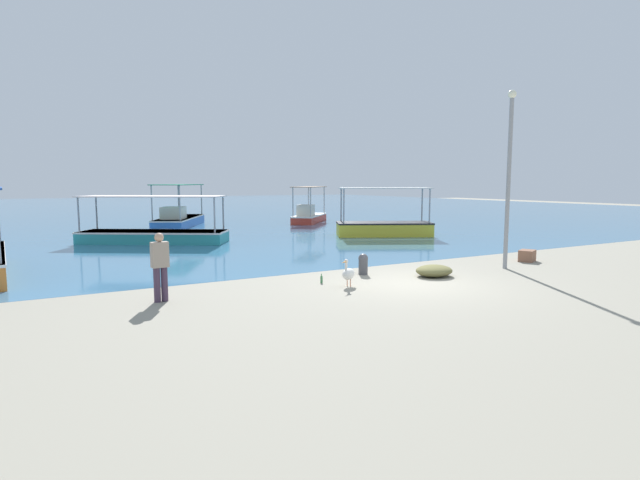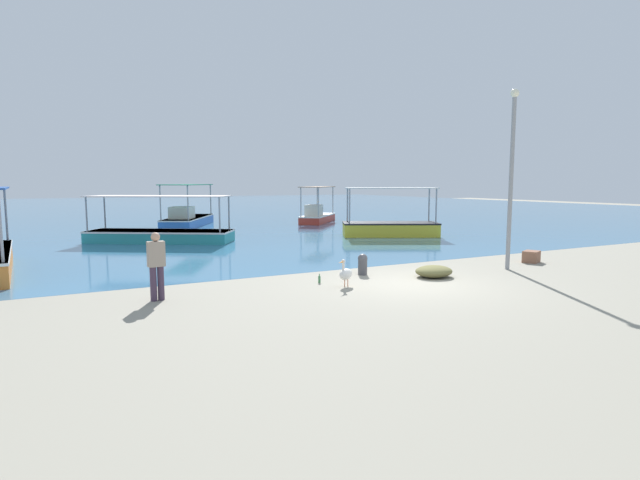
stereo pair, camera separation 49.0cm
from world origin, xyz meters
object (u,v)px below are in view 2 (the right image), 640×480
fishing_boat_outer (317,215)px  cargo_crate (531,257)px  mooring_bollard (363,264)px  fishing_boat_far_left (390,226)px  fishing_boat_near_right (188,218)px  pelican (346,273)px  fishing_boat_far_right (160,233)px  lamp_post (511,170)px  net_pile (434,271)px  glass_bottle (319,279)px  fisherman_standing (156,264)px

fishing_boat_outer → cargo_crate: (-1.31, -19.80, -0.36)m
mooring_bollard → cargo_crate: bearing=-6.2°
fishing_boat_far_left → fishing_boat_near_right: fishing_boat_near_right is taller
mooring_bollard → cargo_crate: 6.82m
fishing_boat_near_right → fishing_boat_outer: bearing=-8.1°
pelican → mooring_bollard: bearing=43.8°
fishing_boat_far_right → lamp_post: bearing=-55.7°
mooring_bollard → net_pile: size_ratio=0.56×
fishing_boat_outer → mooring_bollard: size_ratio=7.35×
cargo_crate → glass_bottle: 8.59m
fishing_boat_far_right → cargo_crate: 16.69m
fishing_boat_far_left → fisherman_standing: fishing_boat_far_left is taller
pelican → net_pile: 3.14m
fishing_boat_far_right → mooring_bollard: size_ratio=10.44×
mooring_bollard → cargo_crate: mooring_bollard is taller
fishing_boat_outer → fisherman_standing: size_ratio=2.91×
fishing_boat_far_right → glass_bottle: (2.35, -12.40, -0.36)m
cargo_crate → glass_bottle: (-8.58, 0.20, -0.10)m
glass_bottle → cargo_crate: bearing=-1.3°
net_pile → fishing_boat_far_right: bearing=114.1°
fishing_boat_far_left → cargo_crate: (-0.69, -9.81, -0.33)m
fishing_boat_near_right → glass_bottle: bearing=-92.3°
fishing_boat_near_right → net_pile: fishing_boat_near_right is taller
fishing_boat_outer → mooring_bollard: 20.71m
fishing_boat_near_right → fisherman_standing: size_ratio=4.19×
fishing_boat_outer → lamp_post: 20.88m
fishing_boat_far_left → glass_bottle: size_ratio=20.07×
fishing_boat_near_right → fishing_boat_outer: (9.05, -1.29, -0.01)m
fishing_boat_near_right → fishing_boat_outer: 9.14m
mooring_bollard → net_pile: mooring_bollard is taller
lamp_post → net_pile: 4.42m
fishing_boat_outer → net_pile: bearing=-107.3°
lamp_post → net_pile: size_ratio=4.96×
fishing_boat_outer → glass_bottle: fishing_boat_outer is taller
fishing_boat_far_right → glass_bottle: fishing_boat_far_right is taller
cargo_crate → lamp_post: bearing=-161.6°
mooring_bollard → fishing_boat_far_left: bearing=50.6°
fishing_boat_outer → fisherman_standing: 24.41m
mooring_bollard → fishing_boat_near_right: bearing=92.7°
fishing_boat_far_left → fishing_boat_outer: (0.62, 9.99, 0.02)m
fishing_boat_near_right → fishing_boat_outer: fishing_boat_near_right is taller
fishing_boat_far_right → pelican: 13.49m
fishing_boat_near_right → net_pile: bearing=-82.9°
fishing_boat_far_right → pelican: fishing_boat_far_right is taller
fishing_boat_outer → mooring_bollard: (-8.08, -19.07, -0.21)m
fishing_boat_near_right → lamp_post: 22.66m
lamp_post → fisherman_standing: 11.48m
lamp_post → fisherman_standing: lamp_post is taller
fishing_boat_outer → glass_bottle: size_ratio=18.19×
lamp_post → mooring_bollard: size_ratio=8.84×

